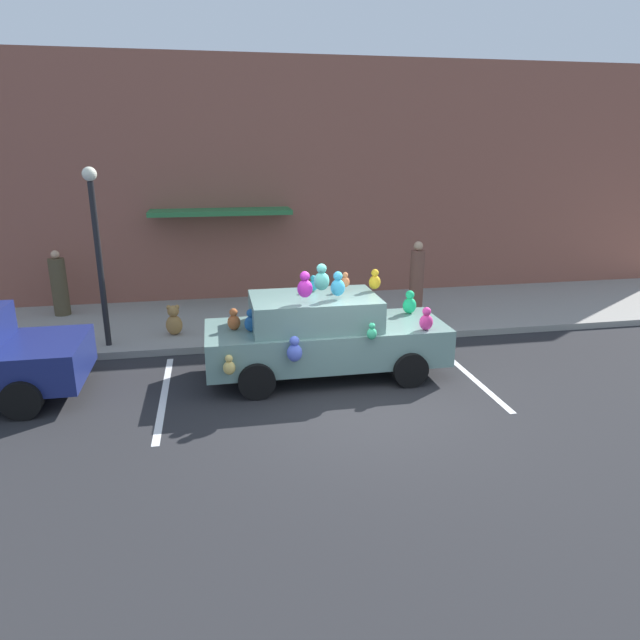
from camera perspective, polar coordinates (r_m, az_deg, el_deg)
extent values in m
plane|color=#262628|center=(9.67, 4.09, -8.46)|extent=(60.00, 60.00, 0.00)
cube|color=gray|center=(14.22, -1.02, 0.34)|extent=(24.00, 4.00, 0.15)
cube|color=brown|center=(15.78, -2.45, 13.52)|extent=(24.00, 0.30, 6.40)
cube|color=#2D723D|center=(15.12, -9.93, 10.67)|extent=(3.60, 1.10, 0.12)
cube|color=silver|center=(11.30, 14.44, -5.10)|extent=(0.12, 3.60, 0.01)
cube|color=silver|center=(10.35, -15.38, -7.28)|extent=(0.12, 3.60, 0.01)
cube|color=gray|center=(10.64, 0.60, -2.25)|extent=(4.43, 1.66, 0.68)
cube|color=gray|center=(10.41, -0.58, 0.90)|extent=(2.31, 1.46, 0.56)
cylinder|color=black|center=(11.83, 6.34, -2.00)|extent=(0.64, 0.22, 0.64)
cylinder|color=black|center=(10.36, 9.02, -4.93)|extent=(0.64, 0.22, 0.64)
cylinder|color=black|center=(11.36, -7.05, -2.84)|extent=(0.64, 0.22, 0.64)
cylinder|color=black|center=(9.82, -6.37, -6.09)|extent=(0.64, 0.22, 0.64)
ellipsoid|color=#1ECD78|center=(11.37, 8.97, 1.44)|extent=(0.27, 0.22, 0.32)
sphere|color=#1ECD78|center=(11.31, 9.02, 2.51)|extent=(0.17, 0.17, 0.17)
ellipsoid|color=#3DCB88|center=(9.81, 5.22, -1.38)|extent=(0.18, 0.14, 0.21)
sphere|color=#3DCB88|center=(9.77, 5.24, -0.58)|extent=(0.11, 0.11, 0.11)
ellipsoid|color=#54BDAD|center=(9.74, 0.16, 3.91)|extent=(0.27, 0.22, 0.32)
sphere|color=#54BDAD|center=(9.69, 0.16, 5.17)|extent=(0.17, 0.17, 0.17)
ellipsoid|color=#E4358A|center=(10.38, 10.60, -0.22)|extent=(0.25, 0.20, 0.29)
sphere|color=#E4358A|center=(10.32, 10.66, 0.85)|extent=(0.16, 0.16, 0.16)
ellipsoid|color=#205696|center=(10.20, -6.92, -0.37)|extent=(0.24, 0.20, 0.29)
sphere|color=#205696|center=(10.14, -6.96, 0.69)|extent=(0.15, 0.15, 0.15)
ellipsoid|color=#DE7D48|center=(10.68, 2.54, 3.83)|extent=(0.17, 0.14, 0.20)
sphere|color=#DE7D48|center=(10.65, 2.55, 4.54)|extent=(0.11, 0.11, 0.11)
ellipsoid|color=#DEBE62|center=(9.60, -9.09, -4.76)|extent=(0.20, 0.17, 0.24)
sphere|color=#DEBE62|center=(9.54, -9.14, -3.84)|extent=(0.13, 0.13, 0.13)
ellipsoid|color=gold|center=(10.76, 5.51, 3.79)|extent=(0.22, 0.18, 0.26)
sphere|color=gold|center=(10.72, 5.54, 4.73)|extent=(0.14, 0.14, 0.14)
ellipsoid|color=#B2592C|center=(10.34, -8.63, -0.24)|extent=(0.23, 0.19, 0.28)
sphere|color=#B2592C|center=(10.28, -8.68, 0.77)|extent=(0.15, 0.15, 0.15)
ellipsoid|color=#556BE0|center=(9.59, -2.57, -3.31)|extent=(0.26, 0.21, 0.31)
sphere|color=#556BE0|center=(9.52, -2.59, -2.11)|extent=(0.17, 0.17, 0.17)
ellipsoid|color=teal|center=(10.67, -0.68, 3.48)|extent=(0.17, 0.14, 0.21)
sphere|color=teal|center=(10.64, -0.68, 4.22)|extent=(0.11, 0.11, 0.11)
ellipsoid|color=#69B320|center=(10.41, -6.05, -0.25)|extent=(0.16, 0.13, 0.19)
sphere|color=#69B320|center=(10.37, -6.07, 0.45)|extent=(0.10, 0.10, 0.10)
ellipsoid|color=#37A0CA|center=(10.10, 1.80, 3.27)|extent=(0.26, 0.21, 0.30)
sphere|color=#37A0CA|center=(10.06, 1.81, 4.43)|extent=(0.16, 0.16, 0.16)
ellipsoid|color=#CD29B3|center=(9.80, -1.53, 3.17)|extent=(0.27, 0.22, 0.32)
sphere|color=#CD29B3|center=(9.75, -1.54, 4.41)|extent=(0.17, 0.17, 0.17)
cylinder|color=black|center=(11.81, -25.40, -3.64)|extent=(0.64, 0.22, 0.64)
cylinder|color=black|center=(10.21, -27.77, -7.11)|extent=(0.64, 0.22, 0.64)
ellipsoid|color=#9E723D|center=(12.96, -14.42, -0.49)|extent=(0.36, 0.30, 0.45)
sphere|color=#9E723D|center=(12.87, -14.53, 0.87)|extent=(0.26, 0.26, 0.26)
sphere|color=#9E723D|center=(12.86, -14.95, 1.23)|extent=(0.11, 0.11, 0.11)
sphere|color=#9E723D|center=(12.84, -14.16, 1.28)|extent=(0.11, 0.11, 0.11)
cylinder|color=black|center=(12.36, -21.21, 5.02)|extent=(0.12, 0.12, 3.36)
sphere|color=#EAEACC|center=(12.15, -22.14, 13.42)|extent=(0.28, 0.28, 0.28)
cylinder|color=brown|center=(13.63, 9.64, 3.37)|extent=(0.33, 0.33, 1.70)
sphere|color=tan|center=(13.44, 9.84, 7.33)|extent=(0.21, 0.21, 0.21)
cylinder|color=#4E432D|center=(15.35, -24.68, 3.03)|extent=(0.38, 0.38, 1.41)
sphere|color=tan|center=(15.19, -25.05, 5.98)|extent=(0.20, 0.20, 0.20)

